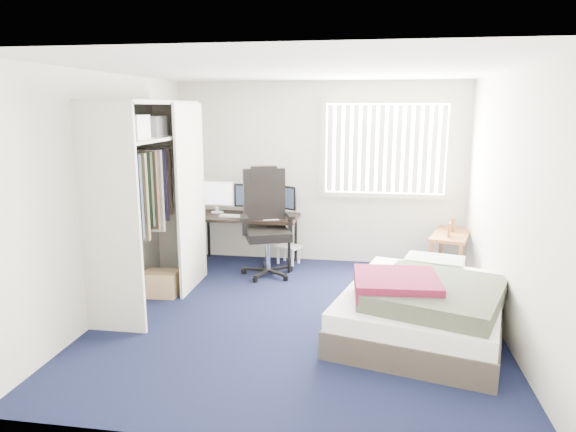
# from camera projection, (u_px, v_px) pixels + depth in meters

# --- Properties ---
(ground) EXTENTS (4.20, 4.20, 0.00)m
(ground) POSITION_uv_depth(u_px,v_px,m) (297.00, 317.00, 5.36)
(ground) COLOR black
(ground) RESTS_ON ground
(room_shell) EXTENTS (4.20, 4.20, 4.20)m
(room_shell) POSITION_uv_depth(u_px,v_px,m) (298.00, 174.00, 5.05)
(room_shell) COLOR silver
(room_shell) RESTS_ON ground
(window_assembly) EXTENTS (1.72, 0.09, 1.32)m
(window_assembly) POSITION_uv_depth(u_px,v_px,m) (385.00, 149.00, 6.86)
(window_assembly) COLOR white
(window_assembly) RESTS_ON ground
(closet) EXTENTS (0.64, 1.84, 2.22)m
(closet) POSITION_uv_depth(u_px,v_px,m) (150.00, 182.00, 5.59)
(closet) COLOR beige
(closet) RESTS_ON ground
(desk) EXTENTS (1.44, 0.68, 1.15)m
(desk) POSITION_uv_depth(u_px,v_px,m) (247.00, 212.00, 7.05)
(desk) COLOR black
(desk) RESTS_ON ground
(office_chair) EXTENTS (0.85, 0.85, 1.40)m
(office_chair) POSITION_uv_depth(u_px,v_px,m) (266.00, 233.00, 6.69)
(office_chair) COLOR black
(office_chair) RESTS_ON ground
(footstool) EXTENTS (0.39, 0.36, 0.26)m
(footstool) POSITION_uv_depth(u_px,v_px,m) (288.00, 250.00, 7.16)
(footstool) COLOR white
(footstool) RESTS_ON ground
(nightstand) EXTENTS (0.64, 0.93, 0.76)m
(nightstand) POSITION_uv_depth(u_px,v_px,m) (451.00, 238.00, 6.54)
(nightstand) COLOR brown
(nightstand) RESTS_ON ground
(bed) EXTENTS (1.89, 2.24, 0.64)m
(bed) POSITION_uv_depth(u_px,v_px,m) (423.00, 306.00, 4.94)
(bed) COLOR #3A3129
(bed) RESTS_ON ground
(pine_box) EXTENTS (0.40, 0.30, 0.29)m
(pine_box) POSITION_uv_depth(u_px,v_px,m) (162.00, 283.00, 5.96)
(pine_box) COLOR #9E844F
(pine_box) RESTS_ON ground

